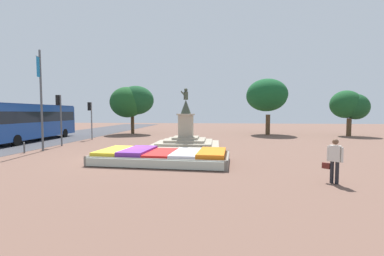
# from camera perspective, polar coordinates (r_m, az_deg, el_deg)

# --- Properties ---
(ground_plane) EXTENTS (95.77, 95.77, 0.00)m
(ground_plane) POSITION_cam_1_polar(r_m,az_deg,el_deg) (15.46, -14.81, -6.59)
(ground_plane) COLOR brown
(flower_planter) EXTENTS (7.30, 3.81, 0.70)m
(flower_planter) POSITION_cam_1_polar(r_m,az_deg,el_deg) (13.86, -6.76, -6.36)
(flower_planter) COLOR #38281C
(flower_planter) RESTS_ON ground_plane
(statue_monument) EXTENTS (5.25, 5.25, 4.59)m
(statue_monument) POSITION_cam_1_polar(r_m,az_deg,el_deg) (20.53, -1.37, -2.10)
(statue_monument) COLOR #9F9580
(statue_monument) RESTS_ON ground_plane
(traffic_light_mid_block) EXTENTS (0.41, 0.28, 4.04)m
(traffic_light_mid_block) POSITION_cam_1_polar(r_m,az_deg,el_deg) (22.82, -27.35, 3.44)
(traffic_light_mid_block) COLOR #4C5156
(traffic_light_mid_block) RESTS_ON ground_plane
(traffic_light_far_corner) EXTENTS (0.42, 0.30, 3.65)m
(traffic_light_far_corner) POSITION_cam_1_polar(r_m,az_deg,el_deg) (27.03, -21.63, 3.01)
(traffic_light_far_corner) COLOR slate
(traffic_light_far_corner) RESTS_ON ground_plane
(banner_pole) EXTENTS (0.16, 0.57, 6.90)m
(banner_pole) POSITION_cam_1_polar(r_m,az_deg,el_deg) (20.43, -30.52, 5.65)
(banner_pole) COLOR #4C5156
(banner_pole) RESTS_ON ground_plane
(city_bus) EXTENTS (3.09, 11.93, 3.40)m
(city_bus) POSITION_cam_1_polar(r_m,az_deg,el_deg) (27.94, -32.44, 1.48)
(city_bus) COLOR #1E4799
(city_bus) RESTS_ON ground_plane
(pedestrian_with_handbag) EXTENTS (0.59, 0.55, 1.70)m
(pedestrian_with_handbag) POSITION_cam_1_polar(r_m,az_deg,el_deg) (11.05, 29.07, -5.92)
(pedestrian_with_handbag) COLOR black
(pedestrian_with_handbag) RESTS_ON ground_plane
(kerb_bollard_mid_b) EXTENTS (0.11, 0.11, 0.74)m
(kerb_bollard_mid_b) POSITION_cam_1_polar(r_m,az_deg,el_deg) (20.09, -33.25, -3.61)
(kerb_bollard_mid_b) COLOR #4C5156
(kerb_bollard_mid_b) RESTS_ON ground_plane
(park_tree_far_left) EXTENTS (4.85, 5.37, 6.67)m
(park_tree_far_left) POSITION_cam_1_polar(r_m,az_deg,el_deg) (32.42, 16.28, 7.01)
(park_tree_far_left) COLOR #4C3823
(park_tree_far_left) RESTS_ON ground_plane
(park_tree_behind_statue) EXTENTS (5.24, 5.00, 5.91)m
(park_tree_behind_statue) POSITION_cam_1_polar(r_m,az_deg,el_deg) (32.72, -13.36, 5.76)
(park_tree_behind_statue) COLOR #4C3823
(park_tree_behind_statue) RESTS_ON ground_plane
(park_tree_far_right) EXTENTS (3.98, 3.58, 5.14)m
(park_tree_far_right) POSITION_cam_1_polar(r_m,az_deg,el_deg) (34.03, 31.83, 4.24)
(park_tree_far_right) COLOR #4C3823
(park_tree_far_right) RESTS_ON ground_plane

